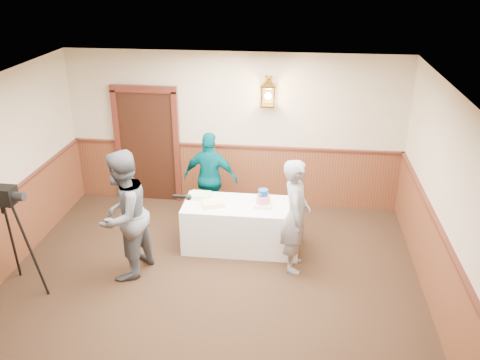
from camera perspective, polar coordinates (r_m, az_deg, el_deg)
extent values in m
plane|color=black|center=(6.72, -4.56, -15.65)|extent=(7.00, 7.00, 0.00)
cube|color=beige|center=(9.10, -0.64, 5.54)|extent=(6.00, 0.02, 2.80)
cube|color=beige|center=(6.12, 23.90, -6.37)|extent=(0.02, 7.00, 2.80)
cube|color=white|center=(5.39, -5.53, 7.94)|extent=(6.00, 7.00, 0.02)
cube|color=brown|center=(9.39, -0.63, 0.58)|extent=(5.98, 0.04, 1.10)
cube|color=brown|center=(6.56, 22.48, -12.81)|extent=(0.04, 6.98, 1.10)
cube|color=#511F15|center=(9.16, -0.66, 3.81)|extent=(5.98, 0.07, 0.04)
cube|color=black|center=(9.50, -10.30, 3.72)|extent=(1.00, 0.06, 2.10)
cube|color=white|center=(8.02, 0.17, -5.14)|extent=(1.80, 0.80, 0.75)
cube|color=#FFEFC3|center=(7.80, 2.60, -2.73)|extent=(0.27, 0.27, 0.05)
cylinder|color=red|center=(7.76, 2.61, -2.15)|extent=(0.21, 0.21, 0.12)
cylinder|color=navy|center=(7.71, 2.63, -1.42)|extent=(0.15, 0.15, 0.10)
cube|color=#F5EF92|center=(7.81, -3.07, -2.65)|extent=(0.39, 0.35, 0.07)
cube|color=#A9EFA9|center=(8.07, -4.47, -1.75)|extent=(0.33, 0.27, 0.07)
imported|color=#575A60|center=(7.28, -13.00, -3.90)|extent=(0.93, 1.08, 1.90)
cylinder|color=black|center=(6.47, -6.72, -1.86)|extent=(0.22, 0.14, 0.09)
sphere|color=black|center=(6.39, -5.81, -1.93)|extent=(0.08, 0.08, 0.08)
imported|color=gray|center=(7.32, 6.26, -4.02)|extent=(0.43, 0.64, 1.72)
imported|color=#004D55|center=(8.63, -3.33, 0.20)|extent=(0.98, 0.51, 1.61)
cube|color=black|center=(7.14, -25.35, -1.55)|extent=(0.40, 0.23, 0.23)
cylinder|color=black|center=(7.00, -23.62, -1.70)|extent=(0.16, 0.12, 0.12)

